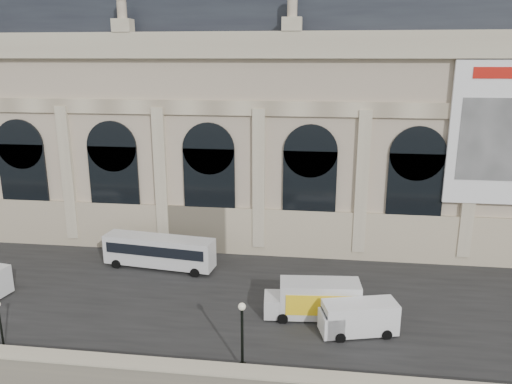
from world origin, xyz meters
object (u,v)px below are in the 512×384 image
van_c (355,318)px  lamp_right (242,337)px  bus_left (159,251)px  lamp_left (1,327)px  box_truck (314,299)px

van_c → lamp_right: 9.31m
bus_left → lamp_left: size_ratio=2.88×
lamp_left → box_truck: bearing=19.9°
box_truck → lamp_right: bearing=-120.9°
box_truck → lamp_right: 8.78m
lamp_right → van_c: bearing=35.6°
lamp_left → lamp_right: 16.67m
bus_left → lamp_left: lamp_left is taller
lamp_left → van_c: bearing=12.9°
van_c → lamp_left: 24.81m
bus_left → box_truck: size_ratio=1.45×
bus_left → lamp_right: bearing=-55.1°
bus_left → box_truck: bus_left is taller
bus_left → lamp_right: lamp_right is taller
bus_left → lamp_left: 16.35m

